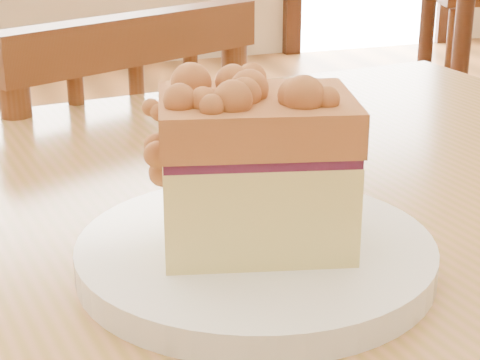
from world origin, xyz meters
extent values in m
cube|color=#AD7543|center=(0.07, 0.17, 0.73)|extent=(1.14, 0.83, 0.04)
cylinder|color=#32170D|center=(0.50, 0.50, 0.35)|extent=(0.06, 0.06, 0.71)
cube|color=#572D18|center=(0.09, 0.71, 0.41)|extent=(0.50, 0.50, 0.04)
cylinder|color=#572D18|center=(0.16, 0.91, 0.19)|extent=(0.03, 0.03, 0.39)
cylinder|color=#572D18|center=(0.30, 0.61, 0.62)|extent=(0.03, 0.03, 0.42)
cylinder|color=#572D18|center=(0.01, 0.49, 0.62)|extent=(0.03, 0.03, 0.42)
cube|color=#572D18|center=(0.16, 0.55, 0.81)|extent=(0.33, 0.17, 0.05)
cylinder|color=#572D18|center=(0.23, 0.58, 0.61)|extent=(0.02, 0.02, 0.36)
cylinder|color=#572D18|center=(0.16, 0.55, 0.61)|extent=(0.02, 0.02, 0.36)
cylinder|color=#572D18|center=(0.08, 0.52, 0.61)|extent=(0.02, 0.02, 0.36)
cylinder|color=#32170D|center=(1.58, 1.99, 0.35)|extent=(0.06, 0.06, 0.71)
cylinder|color=#32170D|center=(1.78, 2.53, 0.35)|extent=(0.06, 0.06, 0.71)
cylinder|color=#572D18|center=(1.99, 2.89, 0.23)|extent=(0.04, 0.04, 0.47)
cylinder|color=#572D18|center=(1.90, 2.52, 0.23)|extent=(0.04, 0.04, 0.47)
cylinder|color=white|center=(0.13, 0.08, 0.76)|extent=(0.23, 0.23, 0.02)
cylinder|color=white|center=(0.13, 0.08, 0.75)|extent=(0.16, 0.16, 0.01)
cube|color=#E1D27F|center=(0.13, 0.08, 0.80)|extent=(0.13, 0.11, 0.06)
cube|color=#4E1635|center=(0.13, 0.08, 0.83)|extent=(0.13, 0.11, 0.01)
cube|color=#A76434|center=(0.13, 0.08, 0.85)|extent=(0.14, 0.11, 0.03)
sphere|color=#A76434|center=(0.08, 0.06, 0.87)|extent=(0.02, 0.02, 0.02)
sphere|color=#A76434|center=(0.12, 0.07, 0.87)|extent=(0.03, 0.03, 0.03)
sphere|color=#A76434|center=(0.11, 0.05, 0.87)|extent=(0.02, 0.02, 0.02)
sphere|color=#A76434|center=(0.18, 0.10, 0.87)|extent=(0.01, 0.01, 0.01)
sphere|color=#A76434|center=(0.14, 0.08, 0.87)|extent=(0.02, 0.02, 0.02)
sphere|color=#A76434|center=(0.12, 0.09, 0.87)|extent=(0.02, 0.02, 0.02)
sphere|color=#A76434|center=(0.12, 0.09, 0.87)|extent=(0.02, 0.02, 0.02)
sphere|color=#A76434|center=(0.09, 0.09, 0.87)|extent=(0.02, 0.02, 0.02)
sphere|color=#A76434|center=(0.12, 0.09, 0.87)|extent=(0.02, 0.02, 0.02)
sphere|color=#A76434|center=(0.11, 0.12, 0.87)|extent=(0.02, 0.02, 0.02)
sphere|color=#A76434|center=(0.10, 0.10, 0.87)|extent=(0.01, 0.01, 0.01)
sphere|color=#A76434|center=(0.12, 0.09, 0.87)|extent=(0.02, 0.02, 0.02)
sphere|color=#A76434|center=(0.17, 0.06, 0.87)|extent=(0.02, 0.02, 0.02)
sphere|color=#A76434|center=(0.15, 0.06, 0.87)|extent=(0.03, 0.03, 0.03)
sphere|color=#A76434|center=(0.07, 0.09, 0.86)|extent=(0.02, 0.02, 0.02)
sphere|color=#A76434|center=(0.07, 0.12, 0.82)|extent=(0.01, 0.01, 0.01)
sphere|color=#A76434|center=(0.07, 0.09, 0.85)|extent=(0.01, 0.01, 0.01)
sphere|color=#A76434|center=(0.07, 0.10, 0.85)|extent=(0.01, 0.01, 0.01)
sphere|color=#A76434|center=(0.07, 0.11, 0.84)|extent=(0.01, 0.01, 0.01)
sphere|color=#A76434|center=(0.07, 0.11, 0.81)|extent=(0.01, 0.01, 0.01)
camera|label=1|loc=(-0.04, -0.37, 0.99)|focal=62.00mm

